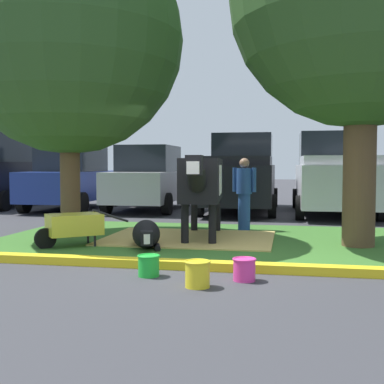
# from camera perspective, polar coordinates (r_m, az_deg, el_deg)

# --- Properties ---
(ground_plane) EXTENTS (80.00, 80.00, 0.00)m
(ground_plane) POSITION_cam_1_polar(r_m,az_deg,el_deg) (7.82, 0.38, -7.46)
(ground_plane) COLOR #38383D
(grass_island) EXTENTS (8.02, 4.90, 0.02)m
(grass_island) POSITION_cam_1_polar(r_m,az_deg,el_deg) (9.46, 1.69, -5.52)
(grass_island) COLOR #386B28
(grass_island) RESTS_ON ground
(curb_yellow) EXTENTS (9.22, 0.24, 0.12)m
(curb_yellow) POSITION_cam_1_polar(r_m,az_deg,el_deg) (6.94, -1.85, -8.33)
(curb_yellow) COLOR yellow
(curb_yellow) RESTS_ON ground
(hay_bedding) EXTENTS (3.21, 2.41, 0.04)m
(hay_bedding) POSITION_cam_1_polar(r_m,az_deg,el_deg) (9.55, -0.35, -5.35)
(hay_bedding) COLOR tan
(hay_bedding) RESTS_ON ground
(shade_tree_left) EXTENTS (4.48, 4.48, 6.13)m
(shade_tree_left) POSITION_cam_1_polar(r_m,az_deg,el_deg) (10.37, -14.06, 16.68)
(shade_tree_left) COLOR brown
(shade_tree_left) RESTS_ON ground
(cow_holstein) EXTENTS (0.91, 3.14, 1.59)m
(cow_holstein) POSITION_cam_1_polar(r_m,az_deg,el_deg) (9.50, 1.16, 1.35)
(cow_holstein) COLOR black
(cow_holstein) RESTS_ON ground
(calf_lying) EXTENTS (0.78, 1.33, 0.48)m
(calf_lying) POSITION_cam_1_polar(r_m,az_deg,el_deg) (8.62, -5.27, -4.86)
(calf_lying) COLOR black
(calf_lying) RESTS_ON ground
(person_handler) EXTENTS (0.52, 0.34, 1.58)m
(person_handler) POSITION_cam_1_polar(r_m,az_deg,el_deg) (10.79, 6.03, -0.00)
(person_handler) COLOR #23478C
(person_handler) RESTS_ON ground
(wheelbarrow) EXTENTS (1.43, 1.27, 0.63)m
(wheelbarrow) POSITION_cam_1_polar(r_m,az_deg,el_deg) (8.89, -13.54, -3.73)
(wheelbarrow) COLOR gold
(wheelbarrow) RESTS_ON ground
(bucket_green) EXTENTS (0.30, 0.30, 0.28)m
(bucket_green) POSITION_cam_1_polar(r_m,az_deg,el_deg) (6.49, -5.00, -8.37)
(bucket_green) COLOR green
(bucket_green) RESTS_ON ground
(bucket_yellow) EXTENTS (0.32, 0.32, 0.32)m
(bucket_yellow) POSITION_cam_1_polar(r_m,az_deg,el_deg) (5.91, 0.63, -9.34)
(bucket_yellow) COLOR yellow
(bucket_yellow) RESTS_ON ground
(bucket_pink) EXTENTS (0.30, 0.30, 0.28)m
(bucket_pink) POSITION_cam_1_polar(r_m,az_deg,el_deg) (6.26, 6.04, -8.79)
(bucket_pink) COLOR #EA3893
(bucket_pink) RESTS_ON ground
(suv_black) EXTENTS (2.17, 4.63, 2.52)m
(suv_black) POSITION_cam_1_polar(r_m,az_deg,el_deg) (17.99, -21.02, 2.45)
(suv_black) COLOR black
(suv_black) RESTS_ON ground
(sedan_blue) EXTENTS (2.07, 4.42, 2.02)m
(sedan_blue) POSITION_cam_1_polar(r_m,az_deg,el_deg) (16.28, -13.59, 1.51)
(sedan_blue) COLOR navy
(sedan_blue) RESTS_ON ground
(sedan_red) EXTENTS (2.07, 4.42, 2.02)m
(sedan_red) POSITION_cam_1_polar(r_m,az_deg,el_deg) (15.62, -4.94, 1.52)
(sedan_red) COLOR #B7B7BC
(sedan_red) RESTS_ON ground
(pickup_truck_black) EXTENTS (2.28, 5.43, 2.42)m
(pickup_truck_black) POSITION_cam_1_polar(r_m,az_deg,el_deg) (15.36, 5.64, 1.97)
(pickup_truck_black) COLOR black
(pickup_truck_black) RESTS_ON ground
(pickup_truck_maroon) EXTENTS (2.28, 5.43, 2.42)m
(pickup_truck_maroon) POSITION_cam_1_polar(r_m,az_deg,el_deg) (14.98, 15.93, 1.83)
(pickup_truck_maroon) COLOR silver
(pickup_truck_maroon) RESTS_ON ground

